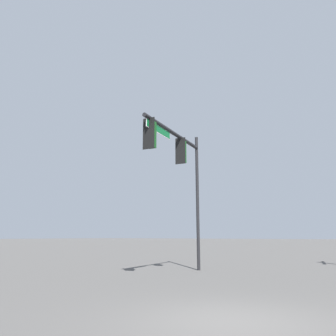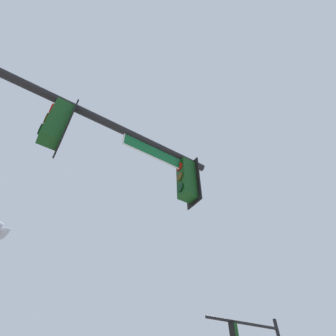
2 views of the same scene
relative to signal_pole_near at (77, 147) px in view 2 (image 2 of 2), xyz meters
name	(u,v)px [view 2 (image 2 of 2)]	position (x,y,z in m)	size (l,w,h in m)	color
signal_pole_near	(77,147)	(0.00, 0.00, 0.00)	(5.65, 1.05, 7.02)	black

